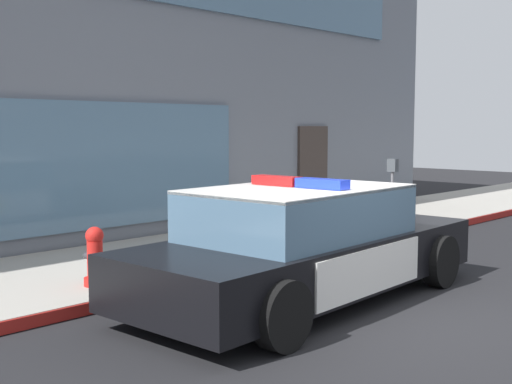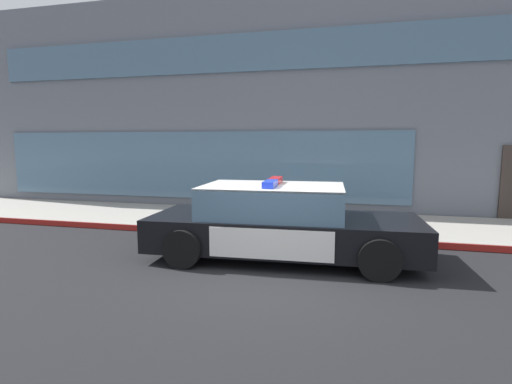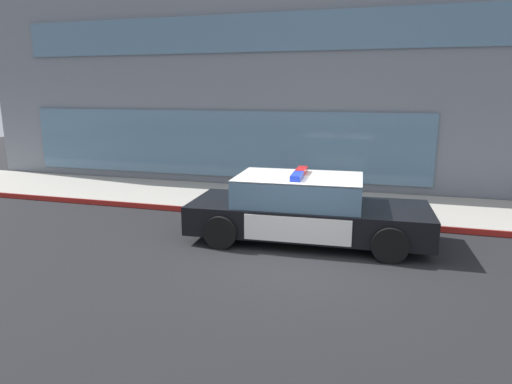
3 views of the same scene
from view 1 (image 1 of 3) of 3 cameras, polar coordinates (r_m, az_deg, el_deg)
name	(u,v)px [view 1 (image 1 of 3)]	position (r m, az deg, el deg)	size (l,w,h in m)	color
ground	(389,318)	(7.43, 11.49, -10.70)	(48.00, 48.00, 0.00)	black
sidewalk	(161,260)	(10.07, -8.30, -5.87)	(48.00, 3.08, 0.15)	#A39E93
curb_red_paint	(232,276)	(8.92, -2.10, -7.31)	(28.80, 0.04, 0.14)	maroon
police_cruiser	(305,245)	(7.87, 4.32, -4.59)	(5.05, 2.25, 1.49)	black
fire_hydrant	(95,257)	(8.25, -13.80, -5.52)	(0.34, 0.39, 0.73)	red
parking_meter	(392,181)	(12.50, 11.78, 0.96)	(0.12, 0.18, 1.34)	slate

